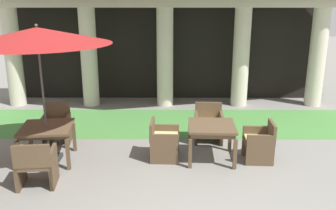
{
  "coord_description": "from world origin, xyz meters",
  "views": [
    {
      "loc": [
        0.15,
        -2.46,
        3.18
      ],
      "look_at": [
        0.12,
        4.14,
        1.24
      ],
      "focal_mm": 38.55,
      "sensor_mm": 36.0,
      "label": 1
    }
  ],
  "objects_px": {
    "patio_table_near_foreground": "(47,131)",
    "patio_chair_near_foreground_south": "(36,164)",
    "patio_table_mid_right": "(212,130)",
    "patio_chair_near_foreground_north": "(57,124)",
    "patio_umbrella_near_foreground": "(37,37)",
    "patio_chair_mid_right_east": "(260,142)",
    "patio_chair_mid_right_west": "(163,140)",
    "patio_chair_mid_right_north": "(209,124)"
  },
  "relations": [
    {
      "from": "patio_table_mid_right",
      "to": "patio_chair_mid_right_east",
      "type": "xyz_separation_m",
      "value": [
        0.98,
        -0.05,
        -0.25
      ]
    },
    {
      "from": "patio_chair_near_foreground_north",
      "to": "patio_chair_mid_right_north",
      "type": "xyz_separation_m",
      "value": [
        3.49,
        0.06,
        -0.0
      ]
    },
    {
      "from": "patio_chair_mid_right_east",
      "to": "patio_chair_near_foreground_north",
      "type": "bearing_deg",
      "value": 80.19
    },
    {
      "from": "patio_chair_mid_right_north",
      "to": "patio_chair_mid_right_west",
      "type": "distance_m",
      "value": 1.39
    },
    {
      "from": "patio_chair_near_foreground_south",
      "to": "patio_chair_mid_right_east",
      "type": "height_order",
      "value": "patio_chair_near_foreground_south"
    },
    {
      "from": "patio_umbrella_near_foreground",
      "to": "patio_chair_near_foreground_north",
      "type": "bearing_deg",
      "value": 97.06
    },
    {
      "from": "patio_chair_mid_right_west",
      "to": "patio_chair_mid_right_east",
      "type": "bearing_deg",
      "value": 90.0
    },
    {
      "from": "patio_table_near_foreground",
      "to": "patio_chair_near_foreground_north",
      "type": "bearing_deg",
      "value": 97.06
    },
    {
      "from": "patio_table_near_foreground",
      "to": "patio_chair_mid_right_east",
      "type": "relative_size",
      "value": 1.33
    },
    {
      "from": "patio_umbrella_near_foreground",
      "to": "patio_table_mid_right",
      "type": "bearing_deg",
      "value": 1.77
    },
    {
      "from": "patio_chair_near_foreground_south",
      "to": "patio_chair_mid_right_north",
      "type": "bearing_deg",
      "value": 26.24
    },
    {
      "from": "patio_chair_near_foreground_south",
      "to": "patio_umbrella_near_foreground",
      "type": "bearing_deg",
      "value": 90.0
    },
    {
      "from": "patio_umbrella_near_foreground",
      "to": "patio_chair_near_foreground_north",
      "type": "distance_m",
      "value": 2.34
    },
    {
      "from": "patio_chair_mid_right_north",
      "to": "patio_chair_mid_right_east",
      "type": "distance_m",
      "value": 1.39
    },
    {
      "from": "patio_chair_near_foreground_north",
      "to": "patio_chair_mid_right_north",
      "type": "height_order",
      "value": "patio_chair_near_foreground_north"
    },
    {
      "from": "patio_umbrella_near_foreground",
      "to": "patio_chair_mid_right_east",
      "type": "bearing_deg",
      "value": 0.76
    },
    {
      "from": "patio_chair_near_foreground_north",
      "to": "patio_table_near_foreground",
      "type": "bearing_deg",
      "value": 90.0
    },
    {
      "from": "patio_chair_near_foreground_north",
      "to": "patio_chair_mid_right_east",
      "type": "height_order",
      "value": "patio_chair_near_foreground_north"
    },
    {
      "from": "patio_table_near_foreground",
      "to": "patio_umbrella_near_foreground",
      "type": "relative_size",
      "value": 0.39
    },
    {
      "from": "patio_umbrella_near_foreground",
      "to": "patio_chair_mid_right_west",
      "type": "bearing_deg",
      "value": 3.63
    },
    {
      "from": "patio_table_near_foreground",
      "to": "patio_chair_mid_right_east",
      "type": "xyz_separation_m",
      "value": [
        4.3,
        0.06,
        -0.26
      ]
    },
    {
      "from": "patio_chair_near_foreground_south",
      "to": "patio_chair_mid_right_west",
      "type": "bearing_deg",
      "value": 21.14
    },
    {
      "from": "patio_table_near_foreground",
      "to": "patio_chair_mid_right_north",
      "type": "bearing_deg",
      "value": 17.96
    },
    {
      "from": "patio_chair_near_foreground_south",
      "to": "patio_chair_mid_right_north",
      "type": "distance_m",
      "value": 3.87
    },
    {
      "from": "patio_chair_near_foreground_south",
      "to": "patio_chair_mid_right_west",
      "type": "height_order",
      "value": "patio_chair_near_foreground_south"
    },
    {
      "from": "patio_table_mid_right",
      "to": "patio_chair_near_foreground_north",
      "type": "bearing_deg",
      "value": 164.86
    },
    {
      "from": "patio_table_near_foreground",
      "to": "patio_chair_mid_right_west",
      "type": "bearing_deg",
      "value": 3.63
    },
    {
      "from": "patio_table_mid_right",
      "to": "patio_chair_mid_right_east",
      "type": "distance_m",
      "value": 1.02
    },
    {
      "from": "patio_umbrella_near_foreground",
      "to": "patio_chair_mid_right_north",
      "type": "bearing_deg",
      "value": 17.96
    },
    {
      "from": "patio_table_near_foreground",
      "to": "patio_umbrella_near_foreground",
      "type": "xyz_separation_m",
      "value": [
        -0.0,
        0.0,
        1.87
      ]
    },
    {
      "from": "patio_chair_near_foreground_south",
      "to": "patio_chair_mid_right_north",
      "type": "xyz_separation_m",
      "value": [
        3.23,
        2.12,
        0.0
      ]
    },
    {
      "from": "patio_chair_mid_right_east",
      "to": "patio_table_mid_right",
      "type": "bearing_deg",
      "value": 90.0
    },
    {
      "from": "patio_umbrella_near_foreground",
      "to": "patio_chair_mid_right_west",
      "type": "height_order",
      "value": "patio_umbrella_near_foreground"
    },
    {
      "from": "patio_table_mid_right",
      "to": "patio_umbrella_near_foreground",
      "type": "bearing_deg",
      "value": -178.23
    },
    {
      "from": "patio_chair_near_foreground_north",
      "to": "patio_table_mid_right",
      "type": "relative_size",
      "value": 0.92
    },
    {
      "from": "patio_chair_near_foreground_north",
      "to": "patio_chair_mid_right_east",
      "type": "relative_size",
      "value": 1.1
    },
    {
      "from": "patio_table_near_foreground",
      "to": "patio_umbrella_near_foreground",
      "type": "height_order",
      "value": "patio_umbrella_near_foreground"
    },
    {
      "from": "patio_table_near_foreground",
      "to": "patio_chair_mid_right_east",
      "type": "bearing_deg",
      "value": 0.76
    },
    {
      "from": "patio_umbrella_near_foreground",
      "to": "patio_chair_near_foreground_south",
      "type": "relative_size",
      "value": 3.2
    },
    {
      "from": "patio_table_near_foreground",
      "to": "patio_chair_near_foreground_north",
      "type": "relative_size",
      "value": 1.21
    },
    {
      "from": "patio_table_near_foreground",
      "to": "patio_chair_near_foreground_south",
      "type": "height_order",
      "value": "patio_chair_near_foreground_south"
    },
    {
      "from": "patio_chair_near_foreground_north",
      "to": "patio_chair_mid_right_north",
      "type": "distance_m",
      "value": 3.49
    }
  ]
}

